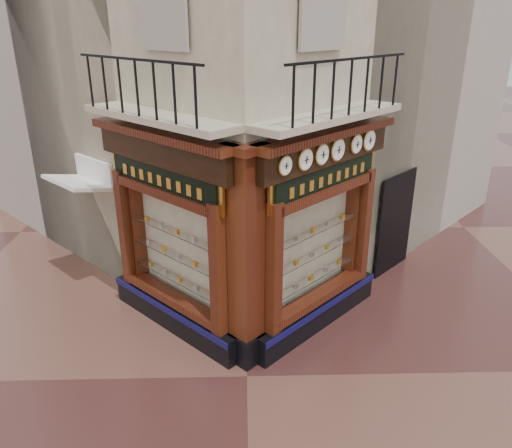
{
  "coord_description": "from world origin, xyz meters",
  "views": [
    {
      "loc": [
        -0.03,
        -6.99,
        5.72
      ],
      "look_at": [
        0.21,
        2.0,
        2.03
      ],
      "focal_mm": 35.0,
      "sensor_mm": 36.0,
      "label": 1
    }
  ],
  "objects_px": {
    "clock_b": "(305,160)",
    "clock_c": "(322,154)",
    "clock_d": "(337,150)",
    "awning": "(90,282)",
    "signboard_left": "(162,180)",
    "signboard_right": "(327,178)",
    "corner_pilaster": "(246,263)",
    "clock_f": "(369,140)",
    "clock_a": "(285,166)",
    "clock_e": "(356,144)"
  },
  "relations": [
    {
      "from": "clock_a",
      "to": "clock_e",
      "type": "xyz_separation_m",
      "value": [
        1.42,
        1.42,
        -0.0
      ]
    },
    {
      "from": "clock_f",
      "to": "signboard_left",
      "type": "distance_m",
      "value": 3.91
    },
    {
      "from": "clock_a",
      "to": "signboard_right",
      "type": "bearing_deg",
      "value": 4.85
    },
    {
      "from": "corner_pilaster",
      "to": "clock_c",
      "type": "height_order",
      "value": "corner_pilaster"
    },
    {
      "from": "awning",
      "to": "signboard_right",
      "type": "distance_m",
      "value": 6.28
    },
    {
      "from": "clock_d",
      "to": "signboard_left",
      "type": "relative_size",
      "value": 0.18
    },
    {
      "from": "clock_d",
      "to": "signboard_right",
      "type": "xyz_separation_m",
      "value": [
        -0.16,
        -0.01,
        -0.52
      ]
    },
    {
      "from": "clock_c",
      "to": "corner_pilaster",
      "type": "bearing_deg",
      "value": 163.11
    },
    {
      "from": "clock_a",
      "to": "awning",
      "type": "distance_m",
      "value": 6.32
    },
    {
      "from": "corner_pilaster",
      "to": "clock_a",
      "type": "height_order",
      "value": "corner_pilaster"
    },
    {
      "from": "clock_a",
      "to": "clock_e",
      "type": "bearing_deg",
      "value": 0.0
    },
    {
      "from": "signboard_left",
      "to": "awning",
      "type": "bearing_deg",
      "value": 3.6
    },
    {
      "from": "clock_a",
      "to": "clock_f",
      "type": "relative_size",
      "value": 0.78
    },
    {
      "from": "clock_f",
      "to": "awning",
      "type": "relative_size",
      "value": 0.28
    },
    {
      "from": "clock_b",
      "to": "clock_c",
      "type": "distance_m",
      "value": 0.45
    },
    {
      "from": "clock_c",
      "to": "clock_e",
      "type": "height_order",
      "value": "clock_c"
    },
    {
      "from": "clock_c",
      "to": "awning",
      "type": "height_order",
      "value": "clock_c"
    },
    {
      "from": "corner_pilaster",
      "to": "signboard_left",
      "type": "height_order",
      "value": "corner_pilaster"
    },
    {
      "from": "signboard_right",
      "to": "clock_d",
      "type": "bearing_deg",
      "value": -43.14
    },
    {
      "from": "clock_c",
      "to": "signboard_left",
      "type": "distance_m",
      "value": 2.82
    },
    {
      "from": "signboard_left",
      "to": "signboard_right",
      "type": "bearing_deg",
      "value": -135.0
    },
    {
      "from": "corner_pilaster",
      "to": "clock_a",
      "type": "bearing_deg",
      "value": -43.61
    },
    {
      "from": "corner_pilaster",
      "to": "awning",
      "type": "relative_size",
      "value": 2.71
    },
    {
      "from": "clock_b",
      "to": "clock_c",
      "type": "height_order",
      "value": "clock_b"
    },
    {
      "from": "clock_a",
      "to": "clock_f",
      "type": "distance_m",
      "value": 2.44
    },
    {
      "from": "clock_b",
      "to": "clock_f",
      "type": "xyz_separation_m",
      "value": [
        1.37,
        1.37,
        0.0
      ]
    },
    {
      "from": "clock_a",
      "to": "clock_c",
      "type": "relative_size",
      "value": 0.86
    },
    {
      "from": "clock_a",
      "to": "clock_d",
      "type": "bearing_deg",
      "value": 0.0
    },
    {
      "from": "clock_b",
      "to": "clock_d",
      "type": "xyz_separation_m",
      "value": [
        0.65,
        0.65,
        0.0
      ]
    },
    {
      "from": "signboard_left",
      "to": "clock_d",
      "type": "bearing_deg",
      "value": -134.9
    },
    {
      "from": "clock_e",
      "to": "signboard_left",
      "type": "height_order",
      "value": "clock_e"
    },
    {
      "from": "clock_b",
      "to": "clock_c",
      "type": "bearing_deg",
      "value": 0.0
    },
    {
      "from": "clock_a",
      "to": "clock_d",
      "type": "height_order",
      "value": "clock_d"
    },
    {
      "from": "corner_pilaster",
      "to": "clock_f",
      "type": "xyz_separation_m",
      "value": [
        2.35,
        1.74,
        1.67
      ]
    },
    {
      "from": "signboard_left",
      "to": "clock_a",
      "type": "bearing_deg",
      "value": -160.64
    },
    {
      "from": "clock_b",
      "to": "signboard_left",
      "type": "xyz_separation_m",
      "value": [
        -2.44,
        0.64,
        -0.52
      ]
    },
    {
      "from": "clock_b",
      "to": "signboard_left",
      "type": "height_order",
      "value": "clock_b"
    },
    {
      "from": "clock_b",
      "to": "clock_c",
      "type": "relative_size",
      "value": 1.02
    },
    {
      "from": "clock_b",
      "to": "clock_f",
      "type": "height_order",
      "value": "clock_f"
    },
    {
      "from": "clock_e",
      "to": "clock_a",
      "type": "bearing_deg",
      "value": -180.0
    },
    {
      "from": "clock_a",
      "to": "awning",
      "type": "height_order",
      "value": "clock_a"
    },
    {
      "from": "clock_d",
      "to": "clock_f",
      "type": "distance_m",
      "value": 1.02
    },
    {
      "from": "clock_c",
      "to": "clock_f",
      "type": "bearing_deg",
      "value": 0.0
    },
    {
      "from": "corner_pilaster",
      "to": "clock_c",
      "type": "bearing_deg",
      "value": -16.89
    },
    {
      "from": "clock_d",
      "to": "awning",
      "type": "bearing_deg",
      "value": 114.95
    },
    {
      "from": "clock_a",
      "to": "clock_e",
      "type": "distance_m",
      "value": 2.01
    },
    {
      "from": "clock_c",
      "to": "clock_e",
      "type": "relative_size",
      "value": 1.03
    },
    {
      "from": "clock_b",
      "to": "clock_a",
      "type": "bearing_deg",
      "value": -180.0
    },
    {
      "from": "corner_pilaster",
      "to": "signboard_left",
      "type": "distance_m",
      "value": 2.12
    },
    {
      "from": "corner_pilaster",
      "to": "clock_e",
      "type": "xyz_separation_m",
      "value": [
        2.04,
        1.43,
        1.67
      ]
    }
  ]
}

